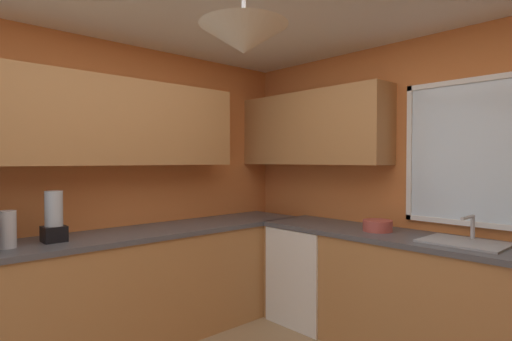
{
  "coord_description": "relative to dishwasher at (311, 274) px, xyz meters",
  "views": [
    {
      "loc": [
        1.5,
        -1.3,
        1.49
      ],
      "look_at": [
        -0.73,
        0.76,
        1.41
      ],
      "focal_mm": 28.41,
      "sensor_mm": 36.0,
      "label": 1
    }
  ],
  "objects": [
    {
      "name": "room_shell",
      "position": [
        0.52,
        -1.15,
        1.29
      ],
      "size": [
        3.85,
        4.02,
        2.56
      ],
      "color": "#D17238",
      "rests_on": "ground_plane"
    },
    {
      "name": "counter_run_left",
      "position": [
        -0.66,
        -1.61,
        0.02
      ],
      "size": [
        0.65,
        3.63,
        0.91
      ],
      "color": "#AD7542",
      "rests_on": "ground_plane"
    },
    {
      "name": "counter_run_back",
      "position": [
        1.11,
        0.03,
        0.02
      ],
      "size": [
        2.94,
        0.65,
        0.91
      ],
      "color": "#AD7542",
      "rests_on": "ground_plane"
    },
    {
      "name": "dishwasher",
      "position": [
        0.0,
        0.0,
        0.0
      ],
      "size": [
        0.6,
        0.6,
        0.87
      ],
      "primitive_type": "cube",
      "color": "white",
      "rests_on": "ground_plane"
    },
    {
      "name": "kettle",
      "position": [
        -0.64,
        -2.33,
        0.6
      ],
      "size": [
        0.11,
        0.11,
        0.25
      ],
      "primitive_type": "cylinder",
      "color": "#B7B7BC",
      "rests_on": "counter_run_left"
    },
    {
      "name": "sink_assembly",
      "position": [
        1.33,
        0.04,
        0.49
      ],
      "size": [
        0.54,
        0.4,
        0.19
      ],
      "color": "#9EA0A5",
      "rests_on": "counter_run_back"
    },
    {
      "name": "bowl",
      "position": [
        0.67,
        0.03,
        0.52
      ],
      "size": [
        0.23,
        0.23,
        0.09
      ],
      "primitive_type": "cylinder",
      "color": "#B74C42",
      "rests_on": "counter_run_back"
    },
    {
      "name": "blender_appliance",
      "position": [
        -0.66,
        -2.04,
        0.64
      ],
      "size": [
        0.15,
        0.15,
        0.36
      ],
      "color": "black",
      "rests_on": "counter_run_left"
    }
  ]
}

